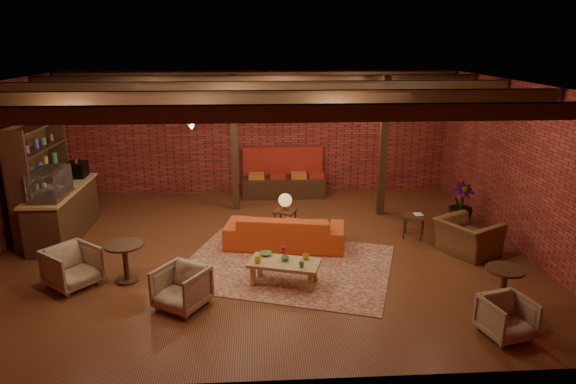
{
  "coord_description": "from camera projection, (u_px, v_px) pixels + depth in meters",
  "views": [
    {
      "loc": [
        -0.08,
        -9.31,
        4.01
      ],
      "look_at": [
        0.51,
        0.2,
        1.12
      ],
      "focal_mm": 32.0,
      "sensor_mm": 36.0,
      "label": 1
    }
  ],
  "objects": [
    {
      "name": "side_table_lamp",
      "position": [
        285.0,
        203.0,
        10.72
      ],
      "size": [
        0.56,
        0.56,
        0.89
      ],
      "rotation": [
        0.0,
        0.0,
        -0.41
      ],
      "color": "black",
      "rests_on": "floor"
    },
    {
      "name": "armchair_right",
      "position": [
        468.0,
        231.0,
        9.79
      ],
      "size": [
        1.09,
        1.23,
        0.9
      ],
      "primitive_type": "imported",
      "rotation": [
        0.0,
        0.0,
        2.07
      ],
      "color": "brown",
      "rests_on": "floor"
    },
    {
      "name": "armchair_b",
      "position": [
        181.0,
        286.0,
        7.84
      ],
      "size": [
        0.94,
        0.93,
        0.72
      ],
      "primitive_type": "imported",
      "rotation": [
        0.0,
        0.0,
        -0.56
      ],
      "color": "beige",
      "rests_on": "floor"
    },
    {
      "name": "plant_tall",
      "position": [
        465.0,
        162.0,
        11.03
      ],
      "size": [
        1.89,
        1.89,
        2.86
      ],
      "primitive_type": "imported",
      "rotation": [
        0.0,
        0.0,
        0.2
      ],
      "color": "#4C7F4C",
      "rests_on": "floor"
    },
    {
      "name": "armchair_far",
      "position": [
        507.0,
        316.0,
        7.08
      ],
      "size": [
        0.74,
        0.71,
        0.64
      ],
      "primitive_type": "imported",
      "rotation": [
        0.0,
        0.0,
        0.25
      ],
      "color": "beige",
      "rests_on": "floor"
    },
    {
      "name": "armchair_a",
      "position": [
        72.0,
        265.0,
        8.52
      ],
      "size": [
        1.0,
        1.01,
        0.76
      ],
      "primitive_type": "imported",
      "rotation": [
        0.0,
        0.0,
        0.87
      ],
      "color": "beige",
      "rests_on": "floor"
    },
    {
      "name": "banquette",
      "position": [
        283.0,
        178.0,
        13.34
      ],
      "size": [
        2.1,
        0.7,
        1.0
      ],
      "primitive_type": null,
      "color": "maroon",
      "rests_on": "ground"
    },
    {
      "name": "sofa",
      "position": [
        285.0,
        231.0,
        10.14
      ],
      "size": [
        2.45,
        1.3,
        0.68
      ],
      "primitive_type": "imported",
      "rotation": [
        0.0,
        0.0,
        2.97
      ],
      "color": "#BD421A",
      "rests_on": "floor"
    },
    {
      "name": "wall_front",
      "position": [
        266.0,
        260.0,
        5.78
      ],
      "size": [
        10.0,
        0.02,
        3.2
      ],
      "primitive_type": "cube",
      "color": "maroon",
      "rests_on": "ground"
    },
    {
      "name": "post_left",
      "position": [
        234.0,
        144.0,
        12.04
      ],
      "size": [
        0.16,
        0.16,
        3.2
      ],
      "primitive_type": "cube",
      "color": "black",
      "rests_on": "ground"
    },
    {
      "name": "floor",
      "position": [
        263.0,
        250.0,
        10.06
      ],
      "size": [
        10.0,
        10.0,
        0.0
      ],
      "primitive_type": "plane",
      "color": "#3C1F0F",
      "rests_on": "ground"
    },
    {
      "name": "wall_back",
      "position": [
        259.0,
        133.0,
        13.42
      ],
      "size": [
        10.0,
        0.02,
        3.2
      ],
      "primitive_type": "cube",
      "color": "maroon",
      "rests_on": "ground"
    },
    {
      "name": "plant_counter",
      "position": [
        68.0,
        178.0,
        10.61
      ],
      "size": [
        0.35,
        0.39,
        0.3
      ],
      "primitive_type": "imported",
      "color": "#337F33",
      "rests_on": "service_counter"
    },
    {
      "name": "rug",
      "position": [
        286.0,
        265.0,
        9.37
      ],
      "size": [
        4.41,
        3.85,
        0.01
      ],
      "primitive_type": "cube",
      "rotation": [
        0.0,
        0.0,
        -0.32
      ],
      "color": "maroon",
      "rests_on": "floor"
    },
    {
      "name": "post_right",
      "position": [
        383.0,
        147.0,
        11.67
      ],
      "size": [
        0.16,
        0.16,
        3.2
      ],
      "primitive_type": "cube",
      "color": "black",
      "rests_on": "ground"
    },
    {
      "name": "wall_right",
      "position": [
        520.0,
        167.0,
        9.89
      ],
      "size": [
        0.02,
        8.0,
        3.2
      ],
      "primitive_type": "cube",
      "color": "maroon",
      "rests_on": "ground"
    },
    {
      "name": "side_table_book",
      "position": [
        414.0,
        217.0,
        10.59
      ],
      "size": [
        0.58,
        0.58,
        0.51
      ],
      "rotation": [
        0.0,
        0.0,
        -0.41
      ],
      "color": "black",
      "rests_on": "floor"
    },
    {
      "name": "service_sign",
      "position": [
        284.0,
        109.0,
        12.38
      ],
      "size": [
        0.86,
        0.06,
        0.3
      ],
      "primitive_type": "cube",
      "color": "#F94E18",
      "rests_on": "ceiling"
    },
    {
      "name": "ceiling",
      "position": [
        260.0,
        84.0,
        9.13
      ],
      "size": [
        10.0,
        8.0,
        0.02
      ],
      "primitive_type": "cube",
      "color": "black",
      "rests_on": "wall_back"
    },
    {
      "name": "ceiling_pipe",
      "position": [
        260.0,
        95.0,
        10.76
      ],
      "size": [
        9.6,
        0.12,
        0.12
      ],
      "primitive_type": "cylinder",
      "rotation": [
        0.0,
        1.57,
        0.0
      ],
      "color": "black",
      "rests_on": "ceiling"
    },
    {
      "name": "round_table_right",
      "position": [
        504.0,
        282.0,
        7.77
      ],
      "size": [
        0.57,
        0.57,
        0.67
      ],
      "color": "black",
      "rests_on": "floor"
    },
    {
      "name": "coffee_table",
      "position": [
        284.0,
        264.0,
        8.61
      ],
      "size": [
        1.29,
        0.9,
        0.65
      ],
      "rotation": [
        0.0,
        0.0,
        -0.3
      ],
      "color": "#9D7E49",
      "rests_on": "floor"
    },
    {
      "name": "round_table_left",
      "position": [
        125.0,
        256.0,
        8.66
      ],
      "size": [
        0.65,
        0.65,
        0.68
      ],
      "color": "black",
      "rests_on": "floor"
    },
    {
      "name": "shelving_hutch",
      "position": [
        41.0,
        180.0,
        10.49
      ],
      "size": [
        0.52,
        2.0,
        2.4
      ],
      "primitive_type": null,
      "color": "black",
      "rests_on": "ground"
    },
    {
      "name": "ceiling_spotlights",
      "position": [
        260.0,
        104.0,
        9.23
      ],
      "size": [
        6.4,
        4.4,
        0.28
      ],
      "primitive_type": null,
      "color": "black",
      "rests_on": "ceiling"
    },
    {
      "name": "ceiling_beams",
      "position": [
        260.0,
        91.0,
        9.17
      ],
      "size": [
        9.8,
        6.4,
        0.22
      ],
      "primitive_type": null,
      "color": "black",
      "rests_on": "ceiling"
    },
    {
      "name": "service_counter",
      "position": [
        62.0,
        200.0,
        10.54
      ],
      "size": [
        0.8,
        2.5,
        1.6
      ],
      "primitive_type": null,
      "color": "black",
      "rests_on": "ground"
    }
  ]
}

